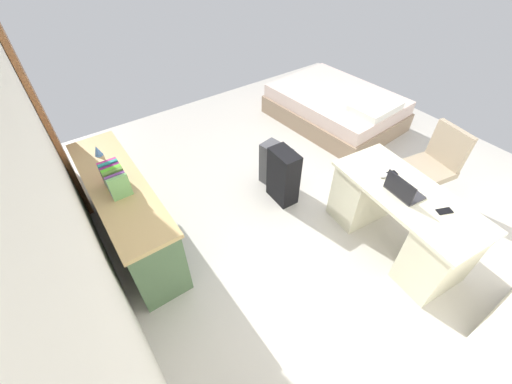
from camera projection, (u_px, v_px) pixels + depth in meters
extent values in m
plane|color=beige|center=(308.00, 191.00, 4.05)|extent=(5.77, 5.77, 0.00)
cube|color=white|center=(52.00, 176.00, 2.06)|extent=(4.34, 0.10, 2.88)
cube|color=brown|center=(46.00, 120.00, 3.34)|extent=(0.88, 0.05, 2.04)
cube|color=beige|center=(409.00, 195.00, 2.99)|extent=(1.50, 0.81, 0.04)
cube|color=beige|center=(439.00, 256.00, 2.93)|extent=(0.46, 0.63, 0.69)
cube|color=beige|center=(363.00, 191.00, 3.55)|extent=(0.46, 0.63, 0.69)
cylinder|color=black|center=(414.00, 197.00, 3.94)|extent=(0.52, 0.52, 0.04)
cylinder|color=black|center=(419.00, 186.00, 3.81)|extent=(0.06, 0.06, 0.42)
cube|color=tan|center=(427.00, 169.00, 3.64)|extent=(0.53, 0.53, 0.08)
cube|color=tan|center=(450.00, 146.00, 3.52)|extent=(0.44, 0.14, 0.44)
cube|color=#4C6B47|center=(128.00, 214.00, 3.25)|extent=(1.76, 0.44, 0.76)
cube|color=tan|center=(116.00, 185.00, 2.98)|extent=(1.80, 0.48, 0.04)
cube|color=#415B3C|center=(169.00, 240.00, 3.23)|extent=(0.67, 0.01, 0.27)
cube|color=#415B3C|center=(140.00, 195.00, 3.70)|extent=(0.67, 0.01, 0.27)
cube|color=gray|center=(334.00, 113.00, 5.16)|extent=(1.99, 1.53, 0.28)
cube|color=beige|center=(336.00, 99.00, 5.00)|extent=(1.93, 1.47, 0.20)
cube|color=white|center=(375.00, 107.00, 4.52)|extent=(0.53, 0.71, 0.10)
cube|color=black|center=(283.00, 176.00, 3.74)|extent=(0.37, 0.23, 0.67)
cube|color=#4C4C51|center=(276.00, 166.00, 3.97)|extent=(0.39, 0.28, 0.56)
cube|color=#333338|center=(404.00, 192.00, 2.98)|extent=(0.33, 0.25, 0.02)
cube|color=black|center=(400.00, 187.00, 2.87)|extent=(0.31, 0.05, 0.19)
ellipsoid|color=white|center=(384.00, 175.00, 3.14)|extent=(0.07, 0.11, 0.03)
cube|color=black|center=(444.00, 211.00, 2.81)|extent=(0.11, 0.15, 0.01)
cube|color=black|center=(391.00, 174.00, 3.17)|extent=(0.10, 0.15, 0.01)
cube|color=#73B265|center=(120.00, 187.00, 2.75)|extent=(0.03, 0.17, 0.23)
cube|color=#4B658F|center=(119.00, 186.00, 2.79)|extent=(0.04, 0.17, 0.20)
cube|color=#794292|center=(118.00, 184.00, 2.81)|extent=(0.03, 0.17, 0.20)
cube|color=#538631|center=(116.00, 180.00, 2.83)|extent=(0.04, 0.17, 0.22)
cube|color=#4EB926|center=(114.00, 178.00, 2.85)|extent=(0.04, 0.17, 0.22)
cube|color=#69195D|center=(113.00, 175.00, 2.88)|extent=(0.04, 0.17, 0.22)
cube|color=teal|center=(111.00, 173.00, 2.90)|extent=(0.03, 0.17, 0.23)
cube|color=#BE307D|center=(110.00, 171.00, 2.92)|extent=(0.03, 0.17, 0.22)
cone|color=#4C7FBF|center=(97.00, 151.00, 3.23)|extent=(0.08, 0.08, 0.11)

